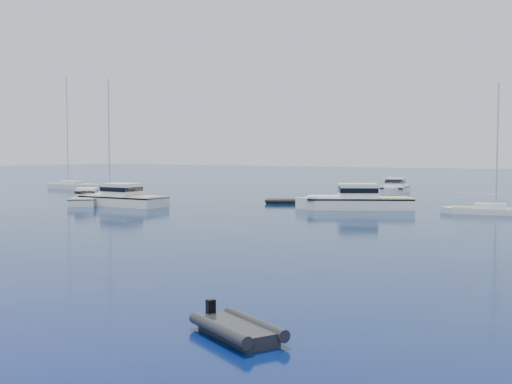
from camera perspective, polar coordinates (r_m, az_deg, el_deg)
motor_cruiser_centre at (r=63.79m, az=-11.94°, el=-1.21°), size 10.81×3.67×2.81m
motor_cruiser_far_l at (r=66.64m, az=-14.70°, el=-1.05°), size 6.92×7.90×2.12m
motor_cruiser_distant at (r=59.62m, az=8.75°, el=-1.50°), size 11.54×8.80×2.98m
motor_cruiser_horizon at (r=84.30m, az=12.19°, el=-0.09°), size 4.97×9.83×2.47m
sailboat_mid_l at (r=70.52m, az=-12.23°, el=-0.78°), size 9.39×3.39×13.49m
sailboat_centre at (r=57.45m, az=19.67°, el=-1.85°), size 7.99×3.71×11.37m
sailboat_far_l at (r=95.52m, az=-15.85°, el=0.26°), size 11.36×3.41×16.53m
tender_grey_near at (r=18.41m, az=-1.66°, el=-12.69°), size 3.64×2.97×0.95m
tender_grey_far at (r=65.53m, az=2.44°, el=-1.02°), size 4.41×3.72×0.95m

